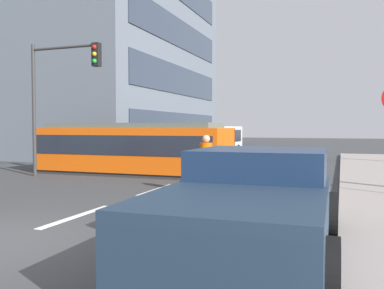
{
  "coord_description": "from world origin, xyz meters",
  "views": [
    {
      "loc": [
        5.24,
        -5.29,
        1.88
      ],
      "look_at": [
        0.41,
        8.03,
        1.29
      ],
      "focal_mm": 38.64,
      "sensor_mm": 36.0,
      "label": 1
    }
  ],
  "objects": [
    {
      "name": "traffic_light_mast",
      "position": [
        -4.72,
        7.59,
        3.55
      ],
      "size": [
        3.03,
        0.33,
        5.05
      ],
      "color": "#333333",
      "rests_on": "ground"
    },
    {
      "name": "lane_stripe_2",
      "position": [
        0.0,
        6.0,
        0.01
      ],
      "size": [
        0.16,
        2.4,
        0.01
      ],
      "primitive_type": "cube",
      "color": "silver",
      "rests_on": "ground"
    },
    {
      "name": "pedestrian_crossing",
      "position": [
        1.67,
        5.72,
        0.94
      ],
      "size": [
        0.51,
        0.36,
        1.67
      ],
      "color": "#332B3F",
      "rests_on": "ground"
    },
    {
      "name": "ground_plane",
      "position": [
        0.0,
        10.0,
        0.0
      ],
      "size": [
        120.0,
        120.0,
        0.0
      ],
      "primitive_type": "plane",
      "color": "#393B3D"
    },
    {
      "name": "parked_sedan_far",
      "position": [
        -5.59,
        19.19,
        0.63
      ],
      "size": [
        2.08,
        4.55,
        1.19
      ],
      "color": "#2B6746",
      "rests_on": "ground"
    },
    {
      "name": "parked_sedan_mid",
      "position": [
        -5.69,
        13.51,
        0.62
      ],
      "size": [
        2.13,
        4.21,
        1.19
      ],
      "color": "#AB231B",
      "rests_on": "ground"
    },
    {
      "name": "corner_building",
      "position": [
        -13.8,
        21.32,
        9.6
      ],
      "size": [
        17.1,
        17.25,
        19.2
      ],
      "color": "slate",
      "rests_on": "ground"
    },
    {
      "name": "lane_stripe_1",
      "position": [
        0.0,
        2.0,
        0.01
      ],
      "size": [
        0.16,
        2.4,
        0.01
      ],
      "primitive_type": "cube",
      "color": "silver",
      "rests_on": "ground"
    },
    {
      "name": "lane_stripe_4",
      "position": [
        0.0,
        21.55,
        0.01
      ],
      "size": [
        0.16,
        2.4,
        0.01
      ],
      "primitive_type": "cube",
      "color": "silver",
      "rests_on": "ground"
    },
    {
      "name": "streetcar_tram",
      "position": [
        -2.67,
        9.55,
        1.06
      ],
      "size": [
        7.79,
        2.57,
        2.06
      ],
      "color": "#DF510C",
      "rests_on": "ground"
    },
    {
      "name": "lane_stripe_3",
      "position": [
        0.0,
        15.55,
        0.01
      ],
      "size": [
        0.16,
        2.4,
        0.01
      ],
      "primitive_type": "cube",
      "color": "silver",
      "rests_on": "ground"
    },
    {
      "name": "pickup_truck_parked",
      "position": [
        4.08,
        0.49,
        0.8
      ],
      "size": [
        2.34,
        5.03,
        1.55
      ],
      "color": "#1F2F43",
      "rests_on": "ground"
    },
    {
      "name": "city_bus",
      "position": [
        -1.56,
        16.05,
        1.1
      ],
      "size": [
        2.6,
        5.19,
        1.94
      ],
      "color": "#B5B8AA",
      "rests_on": "ground"
    }
  ]
}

